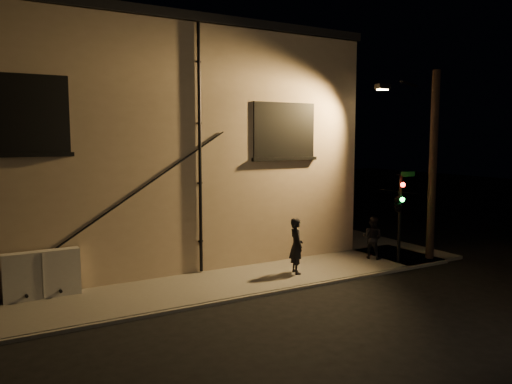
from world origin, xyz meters
TOP-DOWN VIEW (x-y plane):
  - ground at (0.00, 0.00)m, footprint 90.00×90.00m
  - sidewalk at (1.22, 4.39)m, footprint 21.00×16.00m
  - building at (-3.00, 8.99)m, footprint 16.20×12.23m
  - utility_cabinet at (-6.87, 2.70)m, footprint 2.09×0.35m
  - pedestrian_a at (0.96, 1.21)m, footprint 0.61×0.78m
  - pedestrian_b at (4.67, 1.50)m, footprint 0.90×0.97m
  - traffic_signal at (4.92, 0.47)m, footprint 1.15×1.94m
  - streetlamp_pole at (6.52, 0.49)m, footprint 2.03×1.39m

SIDE VIEW (x-z plane):
  - ground at x=0.00m, z-range 0.00..0.00m
  - sidewalk at x=1.22m, z-range 0.00..0.12m
  - utility_cabinet at x=-6.87m, z-range 0.12..1.49m
  - pedestrian_b at x=4.67m, z-range 0.12..1.72m
  - pedestrian_a at x=0.96m, z-range 0.12..2.02m
  - traffic_signal at x=4.92m, z-range 0.70..4.05m
  - streetlamp_pole at x=6.52m, z-range 0.22..7.43m
  - building at x=-3.00m, z-range 0.00..8.80m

